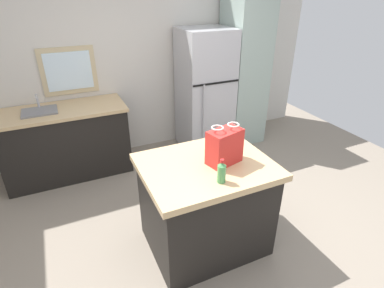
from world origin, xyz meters
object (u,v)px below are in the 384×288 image
at_px(refrigerator, 205,91).
at_px(bottle, 222,172).
at_px(tall_cabinet, 244,70).
at_px(kitchen_island, 205,205).
at_px(shopping_bag, 224,146).
at_px(small_box, 225,139).

relative_size(refrigerator, bottle, 8.67).
bearing_deg(bottle, tall_cabinet, 53.50).
height_order(kitchen_island, shopping_bag, shopping_bag).
distance_m(kitchen_island, bottle, 0.61).
height_order(refrigerator, bottle, refrigerator).
relative_size(refrigerator, tall_cabinet, 0.78).
bearing_deg(small_box, bottle, -122.43).
bearing_deg(refrigerator, bottle, -113.62).
height_order(tall_cabinet, shopping_bag, tall_cabinet).
bearing_deg(refrigerator, tall_cabinet, 0.02).
bearing_deg(bottle, refrigerator, 66.38).
xyz_separation_m(kitchen_island, bottle, (-0.02, -0.29, 0.54)).
bearing_deg(tall_cabinet, shopping_bag, -126.88).
distance_m(shopping_bag, small_box, 0.34).
xyz_separation_m(kitchen_island, tall_cabinet, (1.58, 1.88, 0.67)).
bearing_deg(bottle, small_box, 57.57).
distance_m(kitchen_island, shopping_bag, 0.62).
relative_size(kitchen_island, tall_cabinet, 0.50).
height_order(tall_cabinet, bottle, tall_cabinet).
distance_m(kitchen_island, refrigerator, 2.14).
xyz_separation_m(shopping_bag, small_box, (0.17, 0.28, -0.09)).
height_order(refrigerator, small_box, refrigerator).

